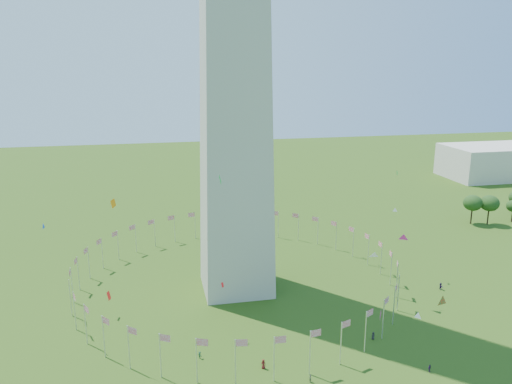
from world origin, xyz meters
TOP-DOWN VIEW (x-y plane):
  - flag_ring at (-0.00, 50.00)m, footprint 80.24×80.24m
  - gov_building_east_a at (150.00, 150.00)m, footprint 50.00×30.00m
  - kites_aloft at (17.57, 22.86)m, footprint 104.76×74.03m

SIDE VIEW (x-z plane):
  - flag_ring at x=0.00m, z-range 0.00..9.00m
  - gov_building_east_a at x=150.00m, z-range 0.00..16.00m
  - kites_aloft at x=17.57m, z-range -0.41..33.69m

